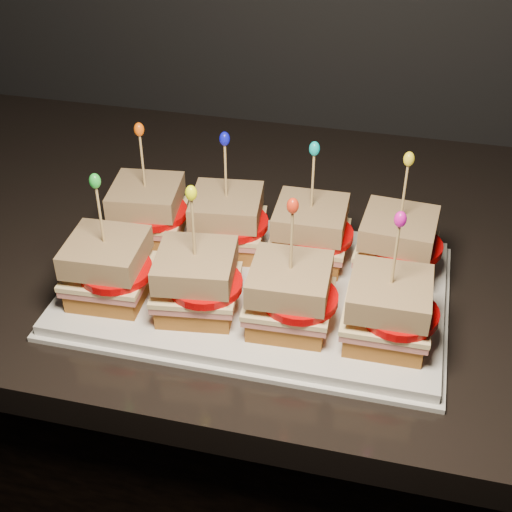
# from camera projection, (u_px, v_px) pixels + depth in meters

# --- Properties ---
(cabinet) EXTENTS (2.22, 0.64, 0.88)m
(cabinet) POSITION_uv_depth(u_px,v_px,m) (193.00, 448.00, 1.25)
(cabinet) COLOR black
(cabinet) RESTS_ON ground
(granite_slab) EXTENTS (2.26, 0.68, 0.04)m
(granite_slab) POSITION_uv_depth(u_px,v_px,m) (176.00, 230.00, 0.99)
(granite_slab) COLOR black
(granite_slab) RESTS_ON cabinet
(platter) EXTENTS (0.43, 0.27, 0.02)m
(platter) POSITION_uv_depth(u_px,v_px,m) (256.00, 288.00, 0.84)
(platter) COLOR white
(platter) RESTS_ON granite_slab
(platter_rim) EXTENTS (0.44, 0.28, 0.01)m
(platter_rim) POSITION_uv_depth(u_px,v_px,m) (256.00, 292.00, 0.84)
(platter_rim) COLOR white
(platter_rim) RESTS_ON granite_slab
(sandwich_0_bread_bot) EXTENTS (0.09, 0.09, 0.02)m
(sandwich_0_bread_bot) POSITION_uv_depth(u_px,v_px,m) (149.00, 228.00, 0.90)
(sandwich_0_bread_bot) COLOR brown
(sandwich_0_bread_bot) RESTS_ON platter
(sandwich_0_ham) EXTENTS (0.10, 0.10, 0.01)m
(sandwich_0_ham) POSITION_uv_depth(u_px,v_px,m) (148.00, 218.00, 0.89)
(sandwich_0_ham) COLOR #CB665A
(sandwich_0_ham) RESTS_ON sandwich_0_bread_bot
(sandwich_0_cheese) EXTENTS (0.10, 0.10, 0.01)m
(sandwich_0_cheese) POSITION_uv_depth(u_px,v_px,m) (148.00, 214.00, 0.89)
(sandwich_0_cheese) COLOR #F8DD99
(sandwich_0_cheese) RESTS_ON sandwich_0_ham
(sandwich_0_tomato) EXTENTS (0.08, 0.08, 0.01)m
(sandwich_0_tomato) POSITION_uv_depth(u_px,v_px,m) (155.00, 212.00, 0.88)
(sandwich_0_tomato) COLOR #C80304
(sandwich_0_tomato) RESTS_ON sandwich_0_cheese
(sandwich_0_bread_top) EXTENTS (0.09, 0.09, 0.03)m
(sandwich_0_bread_top) POSITION_uv_depth(u_px,v_px,m) (146.00, 196.00, 0.87)
(sandwich_0_bread_top) COLOR #5E3012
(sandwich_0_bread_top) RESTS_ON sandwich_0_tomato
(sandwich_0_pick) EXTENTS (0.00, 0.00, 0.09)m
(sandwich_0_pick) POSITION_uv_depth(u_px,v_px,m) (143.00, 164.00, 0.85)
(sandwich_0_pick) COLOR tan
(sandwich_0_pick) RESTS_ON sandwich_0_bread_top
(sandwich_0_frill) EXTENTS (0.01, 0.01, 0.02)m
(sandwich_0_frill) POSITION_uv_depth(u_px,v_px,m) (139.00, 129.00, 0.82)
(sandwich_0_frill) COLOR #E8560A
(sandwich_0_frill) RESTS_ON sandwich_0_pick
(sandwich_1_bread_bot) EXTENTS (0.09, 0.09, 0.02)m
(sandwich_1_bread_bot) POSITION_uv_depth(u_px,v_px,m) (227.00, 239.00, 0.88)
(sandwich_1_bread_bot) COLOR brown
(sandwich_1_bread_bot) RESTS_ON platter
(sandwich_1_ham) EXTENTS (0.10, 0.10, 0.01)m
(sandwich_1_ham) POSITION_uv_depth(u_px,v_px,m) (227.00, 229.00, 0.87)
(sandwich_1_ham) COLOR #CB665A
(sandwich_1_ham) RESTS_ON sandwich_1_bread_bot
(sandwich_1_cheese) EXTENTS (0.10, 0.10, 0.01)m
(sandwich_1_cheese) POSITION_uv_depth(u_px,v_px,m) (227.00, 224.00, 0.87)
(sandwich_1_cheese) COLOR #F8DD99
(sandwich_1_cheese) RESTS_ON sandwich_1_ham
(sandwich_1_tomato) EXTENTS (0.08, 0.08, 0.01)m
(sandwich_1_tomato) POSITION_uv_depth(u_px,v_px,m) (235.00, 223.00, 0.86)
(sandwich_1_tomato) COLOR #C80304
(sandwich_1_tomato) RESTS_ON sandwich_1_cheese
(sandwich_1_bread_top) EXTENTS (0.09, 0.09, 0.03)m
(sandwich_1_bread_top) POSITION_uv_depth(u_px,v_px,m) (227.00, 206.00, 0.85)
(sandwich_1_bread_top) COLOR #5E3012
(sandwich_1_bread_top) RESTS_ON sandwich_1_tomato
(sandwich_1_pick) EXTENTS (0.00, 0.00, 0.09)m
(sandwich_1_pick) POSITION_uv_depth(u_px,v_px,m) (226.00, 174.00, 0.83)
(sandwich_1_pick) COLOR tan
(sandwich_1_pick) RESTS_ON sandwich_1_bread_top
(sandwich_1_frill) EXTENTS (0.01, 0.01, 0.02)m
(sandwich_1_frill) POSITION_uv_depth(u_px,v_px,m) (225.00, 139.00, 0.80)
(sandwich_1_frill) COLOR #0D10CF
(sandwich_1_frill) RESTS_ON sandwich_1_pick
(sandwich_2_bread_bot) EXTENTS (0.08, 0.08, 0.02)m
(sandwich_2_bread_bot) POSITION_uv_depth(u_px,v_px,m) (309.00, 250.00, 0.86)
(sandwich_2_bread_bot) COLOR brown
(sandwich_2_bread_bot) RESTS_ON platter
(sandwich_2_ham) EXTENTS (0.09, 0.09, 0.01)m
(sandwich_2_ham) POSITION_uv_depth(u_px,v_px,m) (310.00, 240.00, 0.85)
(sandwich_2_ham) COLOR #CB665A
(sandwich_2_ham) RESTS_ON sandwich_2_bread_bot
(sandwich_2_cheese) EXTENTS (0.09, 0.09, 0.01)m
(sandwich_2_cheese) POSITION_uv_depth(u_px,v_px,m) (310.00, 235.00, 0.85)
(sandwich_2_cheese) COLOR #F8DD99
(sandwich_2_cheese) RESTS_ON sandwich_2_ham
(sandwich_2_tomato) EXTENTS (0.08, 0.08, 0.01)m
(sandwich_2_tomato) POSITION_uv_depth(u_px,v_px,m) (319.00, 234.00, 0.84)
(sandwich_2_tomato) COLOR #C80304
(sandwich_2_tomato) RESTS_ON sandwich_2_cheese
(sandwich_2_bread_top) EXTENTS (0.08, 0.08, 0.03)m
(sandwich_2_bread_top) POSITION_uv_depth(u_px,v_px,m) (311.00, 217.00, 0.83)
(sandwich_2_bread_top) COLOR #5E3012
(sandwich_2_bread_top) RESTS_ON sandwich_2_tomato
(sandwich_2_pick) EXTENTS (0.00, 0.00, 0.09)m
(sandwich_2_pick) POSITION_uv_depth(u_px,v_px,m) (313.00, 184.00, 0.81)
(sandwich_2_pick) COLOR tan
(sandwich_2_pick) RESTS_ON sandwich_2_bread_top
(sandwich_2_frill) EXTENTS (0.01, 0.01, 0.02)m
(sandwich_2_frill) POSITION_uv_depth(u_px,v_px,m) (314.00, 149.00, 0.78)
(sandwich_2_frill) COLOR #08AEB4
(sandwich_2_frill) RESTS_ON sandwich_2_pick
(sandwich_3_bread_bot) EXTENTS (0.09, 0.09, 0.02)m
(sandwich_3_bread_bot) POSITION_uv_depth(u_px,v_px,m) (394.00, 262.00, 0.84)
(sandwich_3_bread_bot) COLOR brown
(sandwich_3_bread_bot) RESTS_ON platter
(sandwich_3_ham) EXTENTS (0.09, 0.09, 0.01)m
(sandwich_3_ham) POSITION_uv_depth(u_px,v_px,m) (396.00, 252.00, 0.83)
(sandwich_3_ham) COLOR #CB665A
(sandwich_3_ham) RESTS_ON sandwich_3_bread_bot
(sandwich_3_cheese) EXTENTS (0.10, 0.09, 0.01)m
(sandwich_3_cheese) POSITION_uv_depth(u_px,v_px,m) (397.00, 247.00, 0.83)
(sandwich_3_cheese) COLOR #F8DD99
(sandwich_3_cheese) RESTS_ON sandwich_3_ham
(sandwich_3_tomato) EXTENTS (0.08, 0.08, 0.01)m
(sandwich_3_tomato) POSITION_uv_depth(u_px,v_px,m) (407.00, 246.00, 0.82)
(sandwich_3_tomato) COLOR #C80304
(sandwich_3_tomato) RESTS_ON sandwich_3_cheese
(sandwich_3_bread_top) EXTENTS (0.09, 0.09, 0.03)m
(sandwich_3_bread_top) POSITION_uv_depth(u_px,v_px,m) (399.00, 228.00, 0.82)
(sandwich_3_bread_top) COLOR #5E3012
(sandwich_3_bread_top) RESTS_ON sandwich_3_tomato
(sandwich_3_pick) EXTENTS (0.00, 0.00, 0.09)m
(sandwich_3_pick) POSITION_uv_depth(u_px,v_px,m) (404.00, 195.00, 0.79)
(sandwich_3_pick) COLOR tan
(sandwich_3_pick) RESTS_ON sandwich_3_bread_top
(sandwich_3_frill) EXTENTS (0.01, 0.01, 0.02)m
(sandwich_3_frill) POSITION_uv_depth(u_px,v_px,m) (409.00, 159.00, 0.76)
(sandwich_3_frill) COLOR yellow
(sandwich_3_frill) RESTS_ON sandwich_3_pick
(sandwich_4_bread_bot) EXTENTS (0.08, 0.08, 0.02)m
(sandwich_4_bread_bot) POSITION_uv_depth(u_px,v_px,m) (111.00, 287.00, 0.80)
(sandwich_4_bread_bot) COLOR brown
(sandwich_4_bread_bot) RESTS_ON platter
(sandwich_4_ham) EXTENTS (0.09, 0.09, 0.01)m
(sandwich_4_ham) POSITION_uv_depth(u_px,v_px,m) (109.00, 276.00, 0.80)
(sandwich_4_ham) COLOR #CB665A
(sandwich_4_ham) RESTS_ON sandwich_4_bread_bot
(sandwich_4_cheese) EXTENTS (0.09, 0.09, 0.01)m
(sandwich_4_cheese) POSITION_uv_depth(u_px,v_px,m) (109.00, 271.00, 0.79)
(sandwich_4_cheese) COLOR #F8DD99
(sandwich_4_cheese) RESTS_ON sandwich_4_ham
(sandwich_4_tomato) EXTENTS (0.08, 0.08, 0.01)m
(sandwich_4_tomato) POSITION_uv_depth(u_px,v_px,m) (116.00, 270.00, 0.78)
(sandwich_4_tomato) COLOR #C80304
(sandwich_4_tomato) RESTS_ON sandwich_4_cheese
(sandwich_4_bread_top) EXTENTS (0.09, 0.09, 0.03)m
(sandwich_4_bread_top) POSITION_uv_depth(u_px,v_px,m) (106.00, 252.00, 0.78)
(sandwich_4_bread_top) COLOR #5E3012
(sandwich_4_bread_top) RESTS_ON sandwich_4_tomato
(sandwich_4_pick) EXTENTS (0.00, 0.00, 0.09)m
(sandwich_4_pick) POSITION_uv_depth(u_px,v_px,m) (101.00, 218.00, 0.75)
(sandwich_4_pick) COLOR tan
(sandwich_4_pick) RESTS_ON sandwich_4_bread_top
(sandwich_4_frill) EXTENTS (0.01, 0.01, 0.02)m
(sandwich_4_frill) POSITION_uv_depth(u_px,v_px,m) (95.00, 181.00, 0.72)
(sandwich_4_frill) COLOR green
(sandwich_4_frill) RESTS_ON sandwich_4_pick
(sandwich_5_bread_bot) EXTENTS (0.09, 0.09, 0.02)m
(sandwich_5_bread_bot) POSITION_uv_depth(u_px,v_px,m) (198.00, 300.00, 0.79)
(sandwich_5_bread_bot) COLOR brown
(sandwich_5_bread_bot) RESTS_ON platter
(sandwich_5_ham) EXTENTS (0.10, 0.10, 0.01)m
(sandwich_5_ham) POSITION_uv_depth(u_px,v_px,m) (197.00, 290.00, 0.78)
(sandwich_5_ham) COLOR #CB665A
(sandwich_5_ham) RESTS_ON sandwich_5_bread_bot
(sandwich_5_cheese) EXTENTS (0.10, 0.10, 0.01)m
(sandwich_5_cheese) POSITION_uv_depth(u_px,v_px,m) (197.00, 284.00, 0.77)
(sandwich_5_cheese) COLOR #F8DD99
(sandwich_5_cheese) RESTS_ON sandwich_5_ham
(sandwich_5_tomato) EXTENTS (0.08, 0.08, 0.01)m
(sandwich_5_tomato) POSITION_uv_depth(u_px,v_px,m) (205.00, 284.00, 0.76)
(sandwich_5_tomato) COLOR #C80304
(sandwich_5_tomato) RESTS_ON sandwich_5_cheese
(sandwich_5_bread_top) EXTENTS (0.09, 0.09, 0.03)m
(sandwich_5_bread_top) POSITION_uv_depth(u_px,v_px,m) (196.00, 265.00, 0.76)
(sandwich_5_bread_top) COLOR #5E3012
(sandwich_5_bread_top) RESTS_ON sandwich_5_tomato
(sandwich_5_pick) EXTENTS (0.00, 0.00, 0.09)m
(sandwich_5_pick) POSITION_uv_depth(u_px,v_px,m) (193.00, 231.00, 0.73)
(sandwich_5_pick) COLOR tan
(sandwich_5_pick) RESTS_ON sandwich_5_bread_top
(sandwich_5_frill) EXTENTS (0.01, 0.01, 0.02)m
(sandwich_5_frill) POSITION_uv_depth(u_px,v_px,m) (191.00, 193.00, 0.71)
(sandwich_5_frill) COLOR #EAFA0A
(sandwich_5_frill) RESTS_ON sandwich_5_pick
(sandwich_6_bread_bot) EXTENTS (0.08, 0.08, 0.02)m
(sandwich_6_bread_bot) POSITION_uv_depth(u_px,v_px,m) (289.00, 314.00, 0.77)
(sandwich_6_bread_bot) COLOR brown
(sandwich_6_bread_bot) RESTS_ON platter
(sandwich_6_ham) EXTENTS (0.09, 0.09, 0.01)m
(sandwich_6_ham) POSITION_uv_depth(u_px,v_px,m) (289.00, 304.00, 0.76)
(sandwich_6_ham) COLOR #CB665A
(sandwich_6_ham) RESTS_ON sandwich_6_bread_bot
(sandwich_6_cheese) EXTENTS (0.09, 0.09, 0.01)m
(sandwich_6_cheese) POSITION_uv_depth(u_px,v_px,m) (289.00, 298.00, 0.75)
(sandwich_6_cheese) COLOR #F8DD99
(sandwich_6_cheese) RESTS_ON sandwich_6_ham
(sandwich_6_tomato) EXTENTS (0.08, 0.08, 0.01)m
(sandwich_6_tomato) POSITION_uv_depth(u_px,v_px,m) (300.00, 298.00, 0.74)
(sandwich_6_tomato) COLOR #C80304
(sandwich_6_tomato) RESTS_ON sandwich_6_cheese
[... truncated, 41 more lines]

